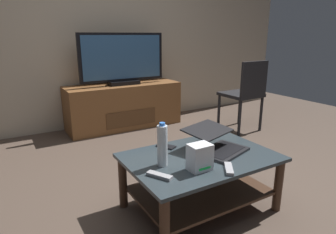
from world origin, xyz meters
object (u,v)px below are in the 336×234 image
at_px(water_bottle_near, 162,145).
at_px(soundbar_remote, 229,169).
at_px(media_cabinet, 124,106).
at_px(dining_chair, 246,91).
at_px(coffee_table, 200,172).
at_px(router_box, 200,157).
at_px(television, 123,60).
at_px(cell_phone, 166,146).
at_px(tv_remote, 160,176).
at_px(laptop, 217,142).

xyz_separation_m(water_bottle_near, soundbar_remote, (0.32, -0.27, -0.13)).
bearing_deg(media_cabinet, dining_chair, -37.59).
relative_size(coffee_table, router_box, 6.13).
relative_size(television, water_bottle_near, 3.99).
height_order(router_box, water_bottle_near, water_bottle_near).
bearing_deg(cell_phone, television, 49.39).
relative_size(coffee_table, tv_remote, 6.35).
distance_m(router_box, water_bottle_near, 0.24).
height_order(television, cell_phone, television).
relative_size(media_cabinet, laptop, 3.25).
xyz_separation_m(coffee_table, cell_phone, (-0.12, 0.26, 0.13)).
bearing_deg(dining_chair, media_cabinet, 142.41).
distance_m(water_bottle_near, soundbar_remote, 0.43).
relative_size(television, cell_phone, 8.09).
relative_size(dining_chair, tv_remote, 5.66).
relative_size(media_cabinet, router_box, 9.07).
height_order(media_cabinet, laptop, media_cabinet).
bearing_deg(television, router_box, -100.74).
bearing_deg(tv_remote, dining_chair, 3.96).
relative_size(dining_chair, router_box, 5.46).
height_order(water_bottle_near, cell_phone, water_bottle_near).
xyz_separation_m(media_cabinet, router_box, (-0.43, -2.26, 0.20)).
relative_size(television, tv_remote, 7.07).
height_order(laptop, router_box, router_box).
xyz_separation_m(television, router_box, (-0.43, -2.24, -0.41)).
bearing_deg(television, cell_phone, -102.83).
bearing_deg(water_bottle_near, dining_chair, 31.35).
bearing_deg(router_box, laptop, 32.85).
xyz_separation_m(dining_chair, cell_phone, (-1.67, -0.87, -0.11)).
distance_m(dining_chair, tv_remote, 2.32).
bearing_deg(tv_remote, router_box, -37.38).
height_order(coffee_table, television, television).
relative_size(dining_chair, laptop, 1.96).
bearing_deg(cell_phone, media_cabinet, 49.53).
relative_size(water_bottle_near, soundbar_remote, 1.77).
relative_size(media_cabinet, water_bottle_near, 5.30).
bearing_deg(cell_phone, dining_chair, -0.32).
bearing_deg(dining_chair, television, 143.04).
bearing_deg(dining_chair, laptop, -141.43).
bearing_deg(cell_phone, soundbar_remote, -103.10).
height_order(router_box, cell_phone, router_box).
height_order(coffee_table, dining_chair, dining_chair).
bearing_deg(soundbar_remote, tv_remote, -162.35).
distance_m(tv_remote, soundbar_remote, 0.43).
distance_m(television, cell_phone, 1.92).
distance_m(coffee_table, media_cabinet, 2.12).
bearing_deg(cell_phone, router_box, -119.42).
bearing_deg(laptop, tv_remote, -164.83).
bearing_deg(coffee_table, router_box, -128.87).
relative_size(dining_chair, cell_phone, 6.46).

